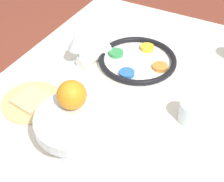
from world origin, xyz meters
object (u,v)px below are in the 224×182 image
object	(u,v)px
wine_glass	(76,43)
napkin_roll	(94,56)
fruit_stand	(75,124)
cup_near	(190,112)
bread_plate	(32,101)
seder_plate	(137,60)
orange_fruit	(72,95)

from	to	relation	value
wine_glass	napkin_roll	size ratio (longest dim) A/B	0.85
wine_glass	fruit_stand	bearing A→B (deg)	32.76
fruit_stand	cup_near	world-z (taller)	fruit_stand
napkin_roll	bread_plate	bearing A→B (deg)	-11.94
napkin_roll	cup_near	distance (m)	0.42
wine_glass	cup_near	xyz separation A→B (m)	(0.07, 0.44, -0.06)
seder_plate	napkin_roll	xyz separation A→B (m)	(0.06, -0.15, 0.01)
seder_plate	bread_plate	xyz separation A→B (m)	(0.34, -0.21, -0.01)
fruit_stand	napkin_roll	distance (m)	0.41
bread_plate	wine_glass	bearing A→B (deg)	174.92
bread_plate	orange_fruit	bearing A→B (deg)	75.09
cup_near	seder_plate	bearing A→B (deg)	-125.42
fruit_stand	orange_fruit	size ratio (longest dim) A/B	2.70
wine_glass	napkin_roll	bearing A→B (deg)	140.91
seder_plate	bread_plate	bearing A→B (deg)	-31.33
cup_near	bread_plate	bearing A→B (deg)	-70.41
wine_glass	orange_fruit	xyz separation A→B (m)	(0.29, 0.18, 0.08)
bread_plate	napkin_roll	distance (m)	0.29
orange_fruit	napkin_roll	xyz separation A→B (m)	(-0.34, -0.14, -0.15)
napkin_roll	wine_glass	bearing A→B (deg)	-39.09
orange_fruit	bread_plate	world-z (taller)	orange_fruit
fruit_stand	cup_near	size ratio (longest dim) A/B	2.98
fruit_stand	bread_plate	distance (m)	0.26
orange_fruit	cup_near	bearing A→B (deg)	130.41
seder_plate	cup_near	bearing A→B (deg)	54.58
wine_glass	orange_fruit	world-z (taller)	orange_fruit
wine_glass	orange_fruit	bearing A→B (deg)	32.06
seder_plate	napkin_roll	distance (m)	0.16
napkin_roll	cup_near	bearing A→B (deg)	72.97
orange_fruit	napkin_roll	bearing A→B (deg)	-157.14
orange_fruit	bread_plate	distance (m)	0.26
cup_near	fruit_stand	bearing A→B (deg)	-42.97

